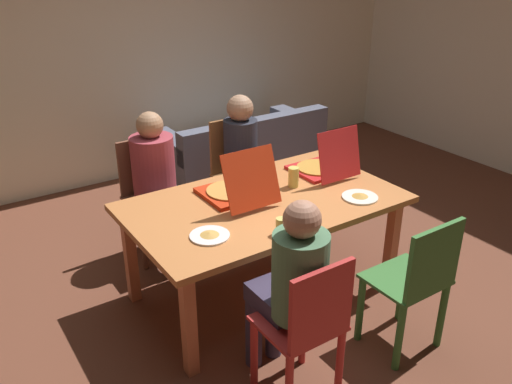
% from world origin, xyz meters
% --- Properties ---
extents(ground_plane, '(20.00, 20.00, 0.00)m').
position_xyz_m(ground_plane, '(0.00, 0.00, 0.00)').
color(ground_plane, brown).
extents(back_wall, '(7.15, 0.12, 2.64)m').
position_xyz_m(back_wall, '(0.00, 2.64, 1.32)').
color(back_wall, '#F1E2C2').
rests_on(back_wall, ground).
extents(side_wall_right, '(0.12, 4.49, 2.64)m').
position_xyz_m(side_wall_right, '(3.58, 0.79, 1.32)').
color(side_wall_right, '#EEE1C6').
rests_on(side_wall_right, ground).
extents(dining_table, '(1.84, 1.08, 0.74)m').
position_xyz_m(dining_table, '(0.00, 0.00, 0.66)').
color(dining_table, '#BF713B').
rests_on(dining_table, ground).
extents(chair_0, '(0.45, 0.39, 0.94)m').
position_xyz_m(chair_0, '(-0.39, 1.01, 0.51)').
color(chair_0, brown).
rests_on(chair_0, ground).
extents(person_0, '(0.33, 0.56, 1.19)m').
position_xyz_m(person_0, '(-0.39, 0.86, 0.70)').
color(person_0, '#393C3B').
rests_on(person_0, ground).
extents(chair_1, '(0.41, 0.38, 0.91)m').
position_xyz_m(chair_1, '(-0.39, -0.97, 0.50)').
color(chair_1, '#B82C2A').
rests_on(chair_1, ground).
extents(person_1, '(0.29, 0.51, 1.20)m').
position_xyz_m(person_1, '(-0.39, -0.82, 0.70)').
color(person_1, '#393047').
rests_on(person_1, ground).
extents(chair_2, '(0.40, 0.39, 0.96)m').
position_xyz_m(chair_2, '(0.40, 1.01, 0.50)').
color(chair_2, brown).
rests_on(chair_2, ground).
extents(person_2, '(0.28, 0.47, 1.20)m').
position_xyz_m(person_2, '(0.40, 0.87, 0.71)').
color(person_2, '#392E4D').
rests_on(person_2, ground).
extents(chair_3, '(0.44, 0.39, 0.91)m').
position_xyz_m(chair_3, '(0.40, -1.00, 0.50)').
color(chair_3, '#356B2F').
rests_on(chair_3, ground).
extents(pizza_box_0, '(0.37, 0.45, 0.39)m').
position_xyz_m(pizza_box_0, '(0.63, 0.15, 0.79)').
color(pizza_box_0, red).
rests_on(pizza_box_0, dining_table).
extents(pizza_box_1, '(0.39, 0.52, 0.39)m').
position_xyz_m(pizza_box_1, '(-0.14, 0.15, 0.79)').
color(pizza_box_1, red).
rests_on(pizza_box_1, dining_table).
extents(plate_0, '(0.24, 0.24, 0.03)m').
position_xyz_m(plate_0, '(-0.55, -0.23, 0.75)').
color(plate_0, white).
rests_on(plate_0, dining_table).
extents(plate_1, '(0.24, 0.24, 0.03)m').
position_xyz_m(plate_1, '(0.56, -0.33, 0.75)').
color(plate_1, white).
rests_on(plate_1, dining_table).
extents(drinking_glass_0, '(0.08, 0.08, 0.15)m').
position_xyz_m(drinking_glass_0, '(0.30, 0.07, 0.81)').
color(drinking_glass_0, '#DDCB5E').
rests_on(drinking_glass_0, dining_table).
extents(drinking_glass_1, '(0.06, 0.06, 0.10)m').
position_xyz_m(drinking_glass_1, '(-0.18, -0.44, 0.79)').
color(drinking_glass_1, '#DAC965').
rests_on(drinking_glass_1, dining_table).
extents(couch, '(1.72, 0.82, 0.73)m').
position_xyz_m(couch, '(1.01, 1.88, 0.27)').
color(couch, slate).
rests_on(couch, ground).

